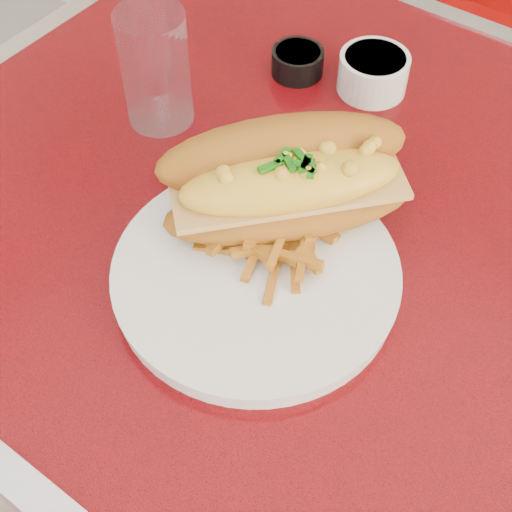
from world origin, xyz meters
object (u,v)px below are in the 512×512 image
Objects in this scene: dinner_plate at (256,274)px; mac_hoagie at (287,180)px; fork at (329,263)px; water_tumbler at (155,69)px; gravy_ramekin at (373,72)px; diner_table at (400,341)px; sauce_cup_left at (298,61)px.

dinner_plate is 1.10× the size of mac_hoagie.
water_tumbler is (-0.29, 0.08, 0.05)m from fork.
mac_hoagie is at bearing -14.14° from water_tumbler.
gravy_ramekin is 0.26m from water_tumbler.
gravy_ramekin is (-0.04, 0.25, -0.04)m from mac_hoagie.
gravy_ramekin reaches higher than diner_table.
dinner_plate is 0.27m from water_tumbler.
gravy_ramekin is at bearing 100.39° from dinner_plate.
water_tumbler is at bearing -117.08° from sauce_cup_left.
mac_hoagie is 0.26m from sauce_cup_left.
diner_table is at bearing -0.90° from water_tumbler.
diner_table is 17.28× the size of sauce_cup_left.
fork is 0.32m from sauce_cup_left.
gravy_ramekin is (-0.18, 0.20, 0.19)m from diner_table.
diner_table is at bearing -47.68° from gravy_ramekin.
mac_hoagie is at bearing -58.81° from sauce_cup_left.
dinner_plate is 0.33m from sauce_cup_left.
fork is 2.10× the size of sauce_cup_left.
mac_hoagie reaches higher than sauce_cup_left.
gravy_ramekin reaches higher than dinner_plate.
water_tumbler reaches higher than gravy_ramekin.
mac_hoagie reaches higher than fork.
diner_table is 0.42m from water_tumbler.
mac_hoagie is at bearing -160.58° from diner_table.
fork is 1.38× the size of gravy_ramekin.
fork reaches higher than diner_table.
sauce_cup_left is (-0.27, 0.17, 0.18)m from diner_table.
mac_hoagie is (-0.14, -0.05, 0.23)m from diner_table.
gravy_ramekin reaches higher than sauce_cup_left.
gravy_ramekin is at bearing 47.47° from water_tumbler.
water_tumbler is at bearing -132.53° from gravy_ramekin.
fork is 0.30m from gravy_ramekin.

